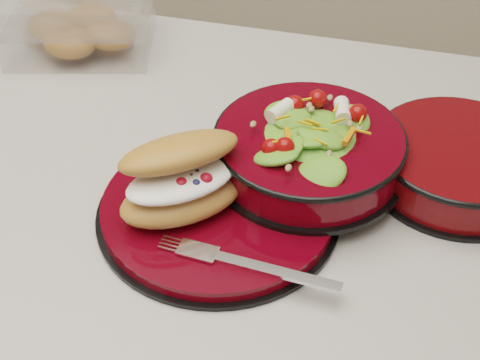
% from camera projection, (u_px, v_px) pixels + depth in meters
% --- Properties ---
extents(dinner_plate, '(0.28, 0.28, 0.02)m').
position_uv_depth(dinner_plate, '(219.00, 209.00, 0.75)').
color(dinner_plate, black).
rests_on(dinner_plate, island_counter).
extents(salad_bowl, '(0.23, 0.23, 0.10)m').
position_uv_depth(salad_bowl, '(309.00, 144.00, 0.77)').
color(salad_bowl, black).
rests_on(salad_bowl, dinner_plate).
extents(croissant, '(0.15, 0.16, 0.08)m').
position_uv_depth(croissant, '(182.00, 179.00, 0.71)').
color(croissant, '#AB6B34').
rests_on(croissant, dinner_plate).
extents(fork, '(0.17, 0.03, 0.00)m').
position_uv_depth(fork, '(252.00, 265.00, 0.67)').
color(fork, silver).
rests_on(fork, dinner_plate).
extents(pastry_box, '(0.24, 0.20, 0.09)m').
position_uv_depth(pastry_box, '(79.00, 22.00, 1.01)').
color(pastry_box, white).
rests_on(pastry_box, island_counter).
extents(extra_bowl, '(0.21, 0.21, 0.05)m').
position_uv_depth(extra_bowl, '(459.00, 161.00, 0.78)').
color(extra_bowl, black).
rests_on(extra_bowl, island_counter).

